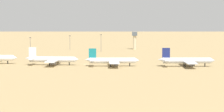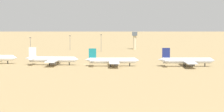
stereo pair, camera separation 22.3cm
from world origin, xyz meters
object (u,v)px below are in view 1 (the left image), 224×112
Objects in this scene: parked_jet_white_3 at (52,59)px; light_pole_east at (101,42)px; parked_jet_navy_5 at (186,61)px; light_pole_west at (30,43)px; parked_jet_teal_4 at (112,61)px; light_pole_mid at (70,42)px; control_tower at (135,39)px.

light_pole_east reaches higher than parked_jet_white_3.
light_pole_east is (16.17, 123.01, 5.46)m from parked_jet_white_3.
parked_jet_navy_5 is at bearing -2.65° from parked_jet_white_3.
light_pole_east is (69.03, 7.35, 1.49)m from light_pole_west.
parked_jet_navy_5 is 2.82× the size of light_pole_west.
parked_jet_navy_5 is at bearing -3.61° from parked_jet_teal_4.
light_pole_west is at bearing 120.27° from parked_jet_teal_4.
parked_jet_navy_5 is at bearing -50.59° from light_pole_mid.
parked_jet_navy_5 is at bearing -37.63° from light_pole_west.
parked_jet_white_3 is 127.23m from light_pole_west.
control_tower is at bearing 69.15° from parked_jet_white_3.
parked_jet_white_3 is at bearing 173.92° from parked_jet_navy_5.
light_pole_east is at bearing 115.09° from parked_jet_navy_5.
control_tower is at bearing 79.85° from parked_jet_teal_4.
light_pole_west is 69.44m from light_pole_east.
light_pole_mid is at bearing 104.65° from parked_jet_teal_4.
parked_jet_teal_4 is at bearing -6.99° from parked_jet_white_3.
light_pole_mid is at bearing 34.69° from light_pole_west.
parked_jet_teal_4 is 2.05× the size of control_tower.
parked_jet_white_3 is at bearing -97.49° from light_pole_east.
parked_jet_navy_5 is 185.13m from light_pole_west.
light_pole_mid reaches higher than parked_jet_teal_4.
parked_jet_white_3 is 2.58× the size of light_pole_mid.
parked_jet_teal_4 is 128.04m from light_pole_east.
light_pole_west reaches higher than parked_jet_white_3.
parked_jet_teal_4 is (43.09, -2.04, -0.07)m from parked_jet_white_3.
light_pole_mid is (34.26, 23.71, 0.51)m from light_pole_west.
light_pole_mid is 38.44m from light_pole_east.
light_pole_west is 41.67m from light_pole_mid.
parked_jet_white_3 is 124.19m from light_pole_east.
light_pole_mid reaches higher than light_pole_west.
light_pole_mid is at bearing -165.47° from control_tower.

